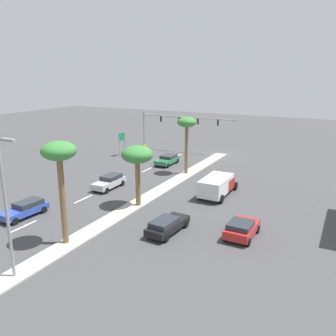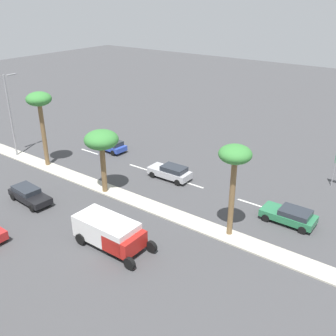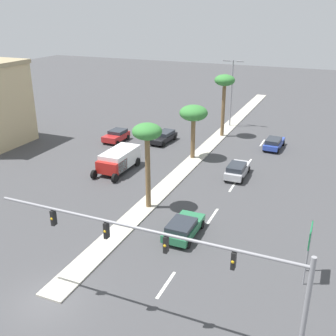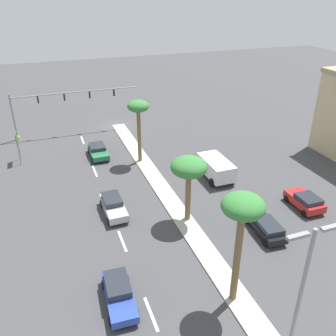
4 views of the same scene
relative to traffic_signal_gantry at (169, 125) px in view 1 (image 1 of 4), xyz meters
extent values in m
plane|color=#424244|center=(-9.10, 23.97, -4.18)|extent=(160.00, 160.00, 0.00)
cube|color=#B7B2A3|center=(-9.10, 31.03, -4.12)|extent=(1.80, 63.62, 0.12)
cube|color=silver|center=(-3.28, 3.22, -4.17)|extent=(0.20, 2.80, 0.01)
cube|color=silver|center=(-3.28, 12.80, -4.17)|extent=(0.20, 2.80, 0.01)
cube|color=silver|center=(-3.28, 19.30, -4.17)|extent=(0.20, 2.80, 0.01)
cube|color=silver|center=(-3.28, 25.90, -4.17)|extent=(0.20, 2.80, 0.01)
cube|color=silver|center=(-3.28, 33.65, -4.17)|extent=(0.20, 2.80, 0.01)
cylinder|color=gray|center=(4.90, 0.00, -1.05)|extent=(0.24, 0.24, 6.26)
cylinder|color=gold|center=(4.90, 0.00, -3.93)|extent=(0.53, 0.53, 0.50)
cylinder|color=gray|center=(-3.57, 0.00, 1.55)|extent=(16.93, 0.16, 0.16)
cube|color=black|center=(1.51, 0.00, 1.00)|extent=(0.20, 0.32, 0.90)
sphere|color=yellow|center=(1.51, -0.12, 1.00)|extent=(0.18, 0.18, 0.18)
cube|color=black|center=(-1.87, 0.00, 1.00)|extent=(0.20, 0.32, 0.90)
sphere|color=yellow|center=(-1.87, -0.12, 1.00)|extent=(0.18, 0.18, 0.18)
cube|color=black|center=(-5.26, 0.00, 1.00)|extent=(0.20, 0.32, 0.90)
sphere|color=yellow|center=(-5.26, -0.12, 1.00)|extent=(0.18, 0.18, 0.18)
cube|color=black|center=(-8.65, 0.00, 1.00)|extent=(0.20, 0.32, 0.90)
sphere|color=yellow|center=(-8.65, -0.12, 1.00)|extent=(0.18, 0.18, 0.18)
cylinder|color=gray|center=(4.48, 6.65, -2.34)|extent=(0.10, 0.10, 3.67)
cylinder|color=gray|center=(4.48, 8.14, -2.34)|extent=(0.10, 0.10, 3.67)
cube|color=#19723F|center=(4.48, 7.39, -1.10)|extent=(0.08, 1.66, 1.18)
cylinder|color=brown|center=(-8.80, 12.13, -0.95)|extent=(0.43, 0.43, 6.22)
ellipsoid|color=#387F38|center=(-8.80, 12.13, 2.59)|extent=(2.41, 2.41, 1.33)
cylinder|color=brown|center=(-9.47, 24.93, -1.76)|extent=(0.48, 0.48, 4.59)
ellipsoid|color=#387F38|center=(-9.47, 24.93, 1.08)|extent=(3.09, 3.09, 1.70)
cylinder|color=brown|center=(-8.77, 34.34, -0.66)|extent=(0.46, 0.46, 6.79)
ellipsoid|color=#387F38|center=(-8.77, 34.34, 3.19)|extent=(2.58, 2.58, 1.42)
cylinder|color=gray|center=(-9.13, 39.45, 0.51)|extent=(0.20, 0.20, 9.14)
cube|color=gray|center=(-10.03, 39.45, 4.93)|extent=(1.10, 0.24, 0.16)
cube|color=#287047|center=(-4.40, 9.14, -3.57)|extent=(1.94, 4.32, 0.58)
cube|color=#262B33|center=(-4.40, 8.60, -3.06)|extent=(1.75, 2.38, 0.43)
cylinder|color=black|center=(-5.32, 10.66, -3.86)|extent=(0.22, 0.64, 0.64)
cylinder|color=black|center=(-3.48, 10.66, -3.86)|extent=(0.22, 0.64, 0.64)
cylinder|color=black|center=(-5.32, 7.63, -3.86)|extent=(0.22, 0.64, 0.64)
cylinder|color=black|center=(-3.48, 7.63, -3.86)|extent=(0.22, 0.64, 0.64)
cube|color=black|center=(-14.84, 28.89, -3.58)|extent=(2.07, 4.64, 0.56)
cube|color=#262B33|center=(-14.79, 29.46, -3.08)|extent=(1.74, 2.60, 0.44)
cylinder|color=black|center=(-14.13, 27.25, -3.86)|extent=(0.27, 0.65, 0.64)
cylinder|color=black|center=(-15.78, 27.38, -3.86)|extent=(0.27, 0.65, 0.64)
cylinder|color=black|center=(-13.90, 30.41, -3.86)|extent=(0.27, 0.65, 0.64)
cylinder|color=black|center=(-15.54, 30.53, -3.86)|extent=(0.27, 0.65, 0.64)
cube|color=#B2B2B7|center=(-3.53, 21.78, -3.53)|extent=(1.79, 4.43, 0.66)
cube|color=#262B33|center=(-3.52, 21.23, -2.96)|extent=(1.59, 2.45, 0.48)
cylinder|color=black|center=(-4.37, 23.31, -3.86)|extent=(0.23, 0.64, 0.64)
cylinder|color=black|center=(-2.73, 23.33, -3.86)|extent=(0.23, 0.64, 0.64)
cylinder|color=black|center=(-4.32, 20.23, -3.86)|extent=(0.23, 0.64, 0.64)
cylinder|color=black|center=(-2.68, 20.25, -3.86)|extent=(0.23, 0.64, 0.64)
cube|color=#2D47AD|center=(-1.63, 32.09, -3.58)|extent=(1.96, 4.56, 0.57)
cube|color=#262B33|center=(-1.66, 31.53, -3.05)|extent=(1.68, 2.54, 0.48)
cylinder|color=black|center=(-2.36, 33.69, -3.86)|extent=(0.25, 0.65, 0.64)
cylinder|color=black|center=(-0.73, 33.61, -3.86)|extent=(0.25, 0.65, 0.64)
cylinder|color=black|center=(-2.53, 30.57, -3.86)|extent=(0.25, 0.65, 0.64)
cylinder|color=black|center=(-0.89, 30.48, -3.86)|extent=(0.25, 0.65, 0.64)
cube|color=red|center=(-20.50, 26.86, -3.52)|extent=(2.06, 3.85, 0.68)
cube|color=#262B33|center=(-20.49, 27.33, -2.97)|extent=(1.82, 2.13, 0.41)
cylinder|color=black|center=(-19.60, 25.50, -3.86)|extent=(0.23, 0.64, 0.64)
cylinder|color=black|center=(-21.47, 25.55, -3.86)|extent=(0.23, 0.64, 0.64)
cylinder|color=black|center=(-19.54, 28.17, -3.86)|extent=(0.23, 0.64, 0.64)
cylinder|color=black|center=(-21.41, 28.21, -3.86)|extent=(0.23, 0.64, 0.64)
cube|color=#B21E19|center=(-15.32, 17.06, -3.12)|extent=(2.37, 2.29, 1.22)
cube|color=silver|center=(-15.32, 18.85, -2.89)|extent=(2.37, 4.87, 1.69)
cylinder|color=black|center=(-14.14, 15.59, -3.73)|extent=(0.28, 0.90, 0.90)
cylinder|color=black|center=(-16.51, 15.59, -3.73)|extent=(0.28, 0.90, 0.90)
cylinder|color=black|center=(-14.14, 20.42, -3.73)|extent=(0.28, 0.90, 0.90)
cylinder|color=black|center=(-16.51, 20.42, -3.73)|extent=(0.28, 0.90, 0.90)
camera|label=1|loc=(-27.38, 53.02, 8.68)|focal=38.14mm
camera|label=2|loc=(-32.09, 0.81, 13.05)|focal=41.66mm
camera|label=3|loc=(4.93, -15.55, 11.84)|focal=43.24mm
camera|label=4|loc=(1.18, 49.00, 14.47)|focal=38.17mm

